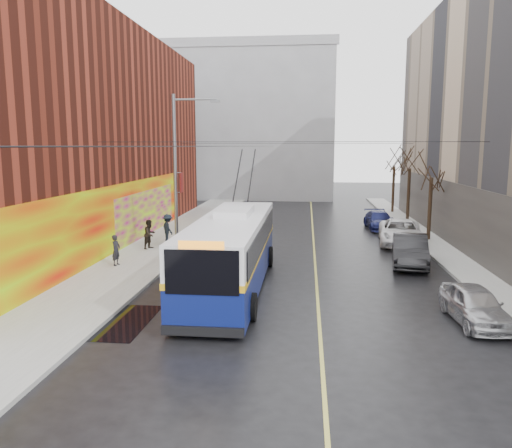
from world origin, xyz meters
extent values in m
plane|color=black|center=(0.00, 0.00, 0.00)|extent=(140.00, 140.00, 0.00)
cube|color=gray|center=(-8.00, 12.00, 0.07)|extent=(4.00, 60.00, 0.15)
cube|color=gray|center=(9.00, 12.00, 0.07)|extent=(2.00, 60.00, 0.15)
cube|color=#BFB74C|center=(1.50, 14.00, 0.00)|extent=(0.12, 50.00, 0.01)
cube|color=#511A10|center=(-16.00, 14.00, 7.00)|extent=(12.00, 36.00, 14.00)
cube|color=red|center=(-9.96, 10.00, 2.00)|extent=(0.08, 28.00, 4.00)
cube|color=#A6056E|center=(-9.92, 16.00, 1.60)|extent=(0.06, 12.00, 3.20)
cube|color=#4C4742|center=(9.97, 14.00, 2.00)|extent=(0.06, 36.00, 4.00)
cube|color=gray|center=(-6.00, 45.00, 9.00)|extent=(20.00, 12.00, 18.00)
cube|color=gray|center=(-6.00, 39.10, 17.50)|extent=(20.50, 0.40, 1.00)
cylinder|color=slate|center=(-6.30, 10.00, 4.50)|extent=(0.20, 0.20, 9.00)
cube|color=#5E0F0D|center=(-5.95, 10.00, 4.20)|extent=(0.04, 0.60, 1.10)
cylinder|color=slate|center=(-5.10, 10.00, 8.70)|extent=(2.40, 0.10, 0.10)
cube|color=slate|center=(-4.00, 10.00, 8.60)|extent=(0.50, 0.22, 0.12)
cylinder|color=black|center=(-3.80, 15.00, 6.20)|extent=(0.02, 60.00, 0.02)
cylinder|color=black|center=(-2.80, 15.00, 6.20)|extent=(0.02, 60.00, 0.02)
cylinder|color=black|center=(0.00, 6.00, 6.40)|extent=(18.00, 0.02, 0.02)
cylinder|color=black|center=(0.00, 22.00, 6.40)|extent=(18.00, 0.02, 0.02)
cylinder|color=black|center=(9.00, 16.00, 2.10)|extent=(0.24, 0.24, 4.20)
cylinder|color=black|center=(9.00, 23.00, 2.24)|extent=(0.24, 0.24, 4.48)
cylinder|color=black|center=(9.00, 30.00, 2.18)|extent=(0.24, 0.24, 4.37)
cube|color=black|center=(-5.62, -0.74, 0.00)|extent=(2.18, 3.79, 0.01)
ellipsoid|color=slate|center=(-1.02, 9.04, 7.65)|extent=(0.44, 0.20, 0.12)
ellipsoid|color=slate|center=(-0.44, 10.58, 8.27)|extent=(0.44, 0.20, 0.12)
ellipsoid|color=slate|center=(-2.72, 12.08, 5.83)|extent=(0.44, 0.20, 0.12)
cube|color=#0B1555|center=(-2.25, 4.00, 0.99)|extent=(2.72, 12.46, 1.56)
cube|color=silver|center=(-2.25, 4.00, 2.44)|extent=(2.72, 12.46, 1.35)
cube|color=gold|center=(-2.25, 4.00, 1.76)|extent=(2.77, 12.50, 0.23)
cube|color=black|center=(-2.26, -2.24, 2.28)|extent=(2.39, 0.05, 1.45)
cube|color=black|center=(-2.23, 10.23, 2.28)|extent=(2.39, 0.05, 1.25)
cube|color=black|center=(-3.62, 4.00, 2.33)|extent=(0.07, 11.41, 1.04)
cube|color=black|center=(-0.88, 3.99, 2.33)|extent=(0.07, 11.41, 1.04)
cube|color=silver|center=(-2.24, 5.03, 3.27)|extent=(1.46, 3.12, 0.31)
cube|color=black|center=(-2.26, -2.28, 0.36)|extent=(2.70, 0.13, 0.31)
cylinder|color=black|center=(-3.60, -0.15, 0.52)|extent=(0.31, 1.04, 1.04)
cylinder|color=black|center=(-0.91, -0.16, 0.52)|extent=(0.31, 1.04, 1.04)
cylinder|color=black|center=(-3.59, 8.15, 0.52)|extent=(0.31, 1.04, 1.04)
cylinder|color=black|center=(-0.89, 8.14, 0.52)|extent=(0.31, 1.04, 1.04)
cylinder|color=black|center=(-2.60, 8.67, 4.77)|extent=(0.07, 3.61, 2.55)
cylinder|color=black|center=(-1.87, 8.66, 4.77)|extent=(0.07, 3.61, 2.55)
imported|color=#AFB0B4|center=(6.95, 0.44, 0.67)|extent=(1.82, 4.01, 1.33)
imported|color=black|center=(6.42, 9.06, 0.81)|extent=(2.41, 5.10, 1.62)
imported|color=white|center=(7.00, 14.84, 0.79)|extent=(3.25, 5.92, 1.57)
imported|color=#171C52|center=(6.49, 20.68, 0.66)|extent=(2.08, 4.66, 1.33)
imported|color=#9C9DA0|center=(-3.65, 21.53, 0.80)|extent=(2.13, 4.80, 1.61)
imported|color=black|center=(-8.68, 6.93, 0.94)|extent=(0.47, 0.63, 1.58)
imported|color=black|center=(-8.25, 11.20, 1.02)|extent=(0.94, 1.04, 1.75)
imported|color=black|center=(-7.72, 13.22, 1.05)|extent=(1.23, 1.34, 1.81)
camera|label=1|loc=(0.97, -17.20, 6.21)|focal=35.00mm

